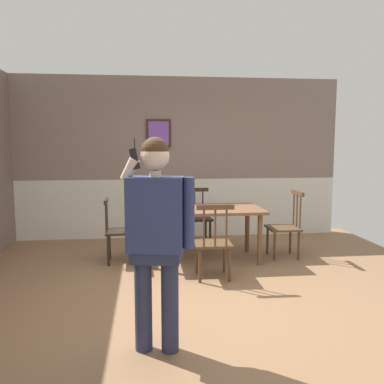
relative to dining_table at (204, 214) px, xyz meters
name	(u,v)px	position (x,y,z in m)	size (l,w,h in m)	color
ground_plane	(201,295)	(-0.23, -1.39, -0.66)	(6.47, 6.47, 0.00)	#846042
room_back_partition	(178,161)	(-0.23, 1.56, 0.70)	(5.77, 0.17, 2.83)	gray
dining_table	(204,214)	(0.00, 0.00, 0.00)	(1.67, 0.92, 0.75)	brown
chair_near_window	(118,231)	(-1.22, 0.00, -0.21)	(0.43, 0.43, 0.91)	#2D2319
chair_by_doorway	(286,226)	(1.22, -0.01, -0.20)	(0.45, 0.45, 0.99)	#513823
chair_at_table_head	(213,242)	(0.00, -0.84, -0.20)	(0.46, 0.46, 0.96)	#513823
chair_opposite_corner	(196,217)	(0.00, 0.84, -0.19)	(0.49, 0.49, 0.93)	#2D2319
person_figure	(157,229)	(-0.75, -2.54, 0.34)	(0.59, 0.33, 1.73)	#282E49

